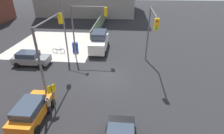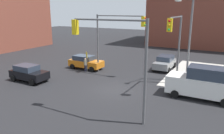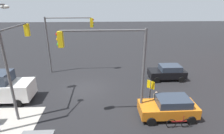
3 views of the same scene
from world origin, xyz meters
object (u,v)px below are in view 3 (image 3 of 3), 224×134
(traffic_signal_nw_corner, at_px, (111,57))
(traffic_signal_se_corner, at_px, (65,34))
(traffic_signal_ne_corner, at_px, (17,53))
(hatchback_orange, at_px, (169,107))
(bicycle_at_crosswalk, at_px, (179,123))
(hatchback_black, at_px, (167,72))
(pedestrian_crossing, at_px, (156,100))

(traffic_signal_nw_corner, distance_m, traffic_signal_se_corner, 10.17)
(traffic_signal_nw_corner, bearing_deg, traffic_signal_ne_corner, -13.39)
(traffic_signal_se_corner, height_order, hatchback_orange, traffic_signal_se_corner)
(traffic_signal_ne_corner, xyz_separation_m, bicycle_at_crosswalk, (-11.30, 3.12, -4.21))
(traffic_signal_nw_corner, distance_m, bicycle_at_crosswalk, 6.40)
(bicycle_at_crosswalk, bearing_deg, traffic_signal_ne_corner, -15.43)
(hatchback_orange, bearing_deg, hatchback_black, -108.86)
(pedestrian_crossing, relative_size, bicycle_at_crosswalk, 0.90)
(hatchback_orange, relative_size, pedestrian_crossing, 2.62)
(hatchback_black, bearing_deg, pedestrian_crossing, 62.31)
(traffic_signal_se_corner, xyz_separation_m, hatchback_black, (-11.20, 2.66, -3.79))
(hatchback_orange, distance_m, bicycle_at_crosswalk, 1.34)
(hatchback_orange, relative_size, bicycle_at_crosswalk, 2.36)
(hatchback_orange, xyz_separation_m, bicycle_at_crosswalk, (-0.31, 1.20, -0.50))
(traffic_signal_nw_corner, height_order, hatchback_orange, traffic_signal_nw_corner)
(traffic_signal_se_corner, height_order, hatchback_black, traffic_signal_se_corner)
(traffic_signal_nw_corner, relative_size, bicycle_at_crosswalk, 3.71)
(pedestrian_crossing, bearing_deg, traffic_signal_ne_corner, -129.29)
(traffic_signal_se_corner, bearing_deg, bicycle_at_crosswalk, 131.35)
(hatchback_orange, bearing_deg, pedestrian_crossing, -55.25)
(hatchback_orange, distance_m, pedestrian_crossing, 1.21)
(traffic_signal_se_corner, distance_m, pedestrian_crossing, 12.30)
(traffic_signal_se_corner, relative_size, traffic_signal_ne_corner, 1.00)
(traffic_signal_se_corner, distance_m, hatchback_black, 12.11)
(traffic_signal_nw_corner, bearing_deg, hatchback_black, -135.51)
(hatchback_black, bearing_deg, traffic_signal_nw_corner, 44.49)
(traffic_signal_ne_corner, bearing_deg, bicycle_at_crosswalk, 164.57)
(traffic_signal_se_corner, relative_size, pedestrian_crossing, 4.12)
(traffic_signal_nw_corner, height_order, hatchback_black, traffic_signal_nw_corner)
(traffic_signal_nw_corner, xyz_separation_m, traffic_signal_se_corner, (4.74, -9.00, -0.02))
(bicycle_at_crosswalk, bearing_deg, traffic_signal_se_corner, -48.65)
(pedestrian_crossing, xyz_separation_m, bicycle_at_crosswalk, (-1.00, 2.20, -0.47))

